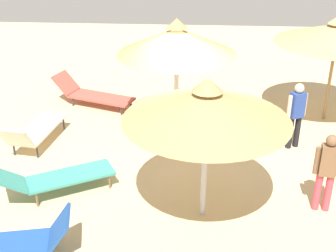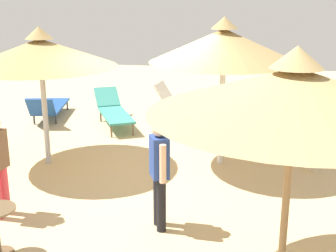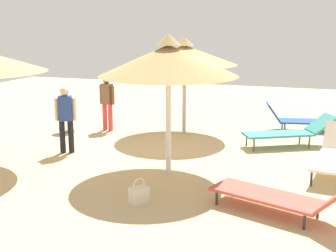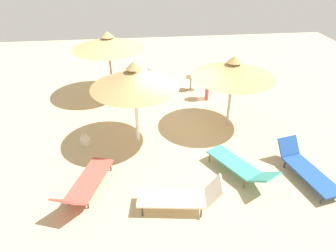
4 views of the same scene
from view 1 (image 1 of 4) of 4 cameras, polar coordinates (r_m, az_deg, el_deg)
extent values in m
cube|color=tan|center=(9.98, 2.77, -4.37)|extent=(24.00, 24.00, 0.10)
cylinder|color=white|center=(10.66, 1.05, 4.69)|extent=(0.11, 0.11, 2.22)
cone|color=tan|center=(10.29, 1.10, 10.63)|extent=(2.71, 2.71, 0.60)
cone|color=tan|center=(10.19, 1.12, 12.79)|extent=(0.49, 0.49, 0.22)
cylinder|color=olive|center=(12.01, 19.73, 6.00)|extent=(0.08, 0.08, 2.35)
cylinder|color=#B2B2B7|center=(7.72, 4.62, -4.13)|extent=(0.10, 0.10, 2.28)
cone|color=tan|center=(7.27, 4.89, 2.60)|extent=(2.76, 2.76, 0.50)
cone|color=tan|center=(7.13, 5.00, 5.20)|extent=(0.50, 0.50, 0.22)
cube|color=silver|center=(10.90, -15.87, -0.31)|extent=(0.89, 1.77, 0.05)
cylinder|color=#2D2D33|center=(11.66, -15.44, 0.56)|extent=(0.04, 0.04, 0.31)
cylinder|color=#2D2D33|center=(11.43, -12.97, 0.32)|extent=(0.04, 0.04, 0.31)
cylinder|color=#2D2D33|center=(10.56, -18.77, -2.74)|extent=(0.04, 0.04, 0.31)
cylinder|color=#2D2D33|center=(10.31, -16.12, -3.09)|extent=(0.04, 0.04, 0.31)
cube|color=silver|center=(9.99, -18.61, -1.43)|extent=(0.70, 0.46, 0.54)
cylinder|color=#2D2D33|center=(7.86, -15.32, -13.50)|extent=(0.04, 0.04, 0.25)
cube|color=#1E478C|center=(7.36, -13.50, -12.34)|extent=(0.49, 0.70, 0.48)
cube|color=teal|center=(8.95, -12.18, -6.14)|extent=(1.75, 1.33, 0.05)
cylinder|color=brown|center=(9.38, -8.32, -5.39)|extent=(0.04, 0.04, 0.30)
cylinder|color=brown|center=(8.97, -7.34, -6.94)|extent=(0.04, 0.04, 0.30)
cylinder|color=brown|center=(9.17, -16.72, -7.17)|extent=(0.04, 0.04, 0.30)
cylinder|color=brown|center=(8.75, -16.14, -8.86)|extent=(0.04, 0.04, 0.30)
cube|color=teal|center=(8.72, -19.37, -6.38)|extent=(0.79, 0.80, 0.43)
cube|color=#CC4C3F|center=(12.48, -8.37, 3.55)|extent=(1.91, 1.21, 0.05)
cylinder|color=#2D2D33|center=(12.40, -4.69, 2.87)|extent=(0.04, 0.04, 0.24)
cylinder|color=#2D2D33|center=(11.97, -5.89, 1.92)|extent=(0.04, 0.04, 0.24)
cylinder|color=#2D2D33|center=(13.13, -10.55, 3.87)|extent=(0.04, 0.04, 0.24)
cylinder|color=#2D2D33|center=(12.72, -11.87, 2.99)|extent=(0.04, 0.04, 0.24)
cube|color=#CC4C3F|center=(12.98, -12.73, 5.33)|extent=(0.68, 0.77, 0.51)
cylinder|color=black|center=(10.67, 15.92, -0.62)|extent=(0.13, 0.13, 0.76)
cylinder|color=black|center=(10.56, 15.06, -0.80)|extent=(0.13, 0.13, 0.76)
cube|color=navy|center=(10.34, 15.93, 2.58)|extent=(0.36, 0.33, 0.57)
sphere|color=beige|center=(10.20, 16.20, 4.59)|extent=(0.21, 0.21, 0.21)
cylinder|color=beige|center=(10.47, 16.79, 2.60)|extent=(0.09, 0.09, 0.53)
cylinder|color=beige|center=(10.24, 15.02, 2.29)|extent=(0.09, 0.09, 0.53)
cylinder|color=#D83F4C|center=(8.69, 19.47, -7.87)|extent=(0.13, 0.13, 0.75)
cylinder|color=#D83F4C|center=(8.66, 18.27, -7.79)|extent=(0.13, 0.13, 0.75)
cube|color=brown|center=(8.34, 19.52, -4.07)|extent=(0.31, 0.26, 0.56)
sphere|color=brown|center=(8.16, 19.92, -1.74)|extent=(0.20, 0.20, 0.20)
cylinder|color=brown|center=(8.32, 18.19, -4.13)|extent=(0.09, 0.09, 0.52)
cube|color=beige|center=(12.60, 1.16, 3.48)|extent=(0.33, 0.36, 0.29)
torus|color=beige|center=(12.53, 1.16, 4.29)|extent=(0.15, 0.20, 0.22)
camera|label=2|loc=(13.25, 41.28, 11.92)|focal=49.01mm
camera|label=3|loc=(18.73, -6.74, 19.88)|focal=49.34mm
camera|label=4|loc=(13.40, -42.81, 23.43)|focal=32.71mm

